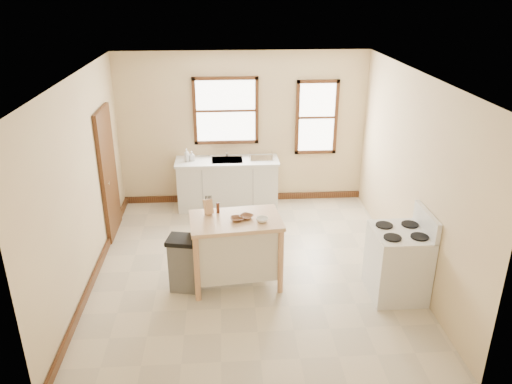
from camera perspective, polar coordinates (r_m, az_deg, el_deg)
The scene contains 23 objects.
floor at distance 7.42m, azimuth -0.60°, elevation -8.63°, with size 5.00×5.00×0.00m, color #BDB096.
ceiling at distance 6.42m, azimuth -0.70°, elevation 13.18°, with size 5.00×5.00×0.00m, color white.
wall_back at distance 9.17m, azimuth -1.53°, elevation 7.19°, with size 4.50×0.04×2.80m, color beige.
wall_left at distance 7.05m, azimuth -19.23°, elevation 0.95°, with size 0.04×5.00×2.80m, color beige.
wall_right at distance 7.27m, azimuth 17.37°, elevation 1.84°, with size 0.04×5.00×2.80m, color beige.
window_main at distance 9.05m, azimuth -3.47°, elevation 9.24°, with size 1.17×0.06×1.22m, color #3D1B10, non-canonical shape.
window_side at distance 9.25m, azimuth 6.94°, elevation 8.45°, with size 0.77×0.06×1.37m, color #3D1B10, non-canonical shape.
door_left at distance 8.34m, azimuth -16.51°, elevation 2.07°, with size 0.06×0.90×2.10m, color #3D1B10.
baseboard_back at distance 9.59m, azimuth -1.44°, elevation -0.59°, with size 4.50×0.04×0.12m, color #3D1B10.
baseboard_left at distance 7.62m, azimuth -17.70°, elevation -8.43°, with size 0.04×5.00×0.12m, color #3D1B10.
sink_counter at distance 9.18m, azimuth -3.26°, elevation 0.98°, with size 1.86×0.62×0.92m, color silver, non-canonical shape.
faucet at distance 9.15m, azimuth -3.36°, elevation 4.71°, with size 0.03×0.03×0.22m, color silver.
soap_bottle_a at distance 8.98m, azimuth -7.92°, elevation 4.20°, with size 0.09×0.09×0.23m, color #B2B2B2.
soap_bottle_b at distance 9.00m, azimuth -7.34°, elevation 4.11°, with size 0.08×0.08×0.18m, color #B2B2B2.
dish_rack at distance 9.04m, azimuth 0.60°, elevation 4.13°, with size 0.42×0.32×0.11m, color silver, non-canonical shape.
kitchen_island at distance 6.85m, azimuth -2.29°, elevation -6.78°, with size 1.20×0.77×0.99m, color tan, non-canonical shape.
knife_block at distance 6.74m, azimuth -5.47°, elevation -1.73°, with size 0.10×0.10×0.20m, color tan, non-canonical shape.
pepper_grinder at distance 6.77m, azimuth -4.37°, elevation -1.81°, with size 0.04×0.04×0.15m, color #3C1C10.
bowl_a at distance 6.57m, azimuth -2.20°, elevation -3.10°, with size 0.18×0.18×0.04m, color brown.
bowl_b at distance 6.62m, azimuth -1.11°, elevation -2.85°, with size 0.18×0.18×0.04m, color brown.
bowl_c at distance 6.53m, azimuth 0.70°, elevation -3.20°, with size 0.16×0.16×0.05m, color white.
trash_bin at distance 6.85m, azimuth -8.23°, elevation -8.08°, with size 0.40×0.33×0.77m, color #5E5D5B, non-canonical shape.
gas_stove at distance 6.83m, azimuth 15.98°, elevation -6.83°, with size 0.75×0.76×1.20m, color silver, non-canonical shape.
Camera 1 is at (-0.34, -6.32, 3.89)m, focal length 35.00 mm.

